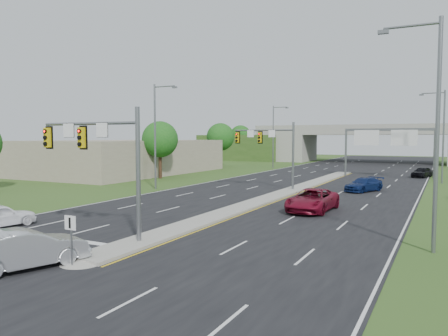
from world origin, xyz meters
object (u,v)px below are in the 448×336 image
car_far_a (312,200)px  keep_right_sign (71,232)px  signal_mast_near (103,151)px  sign_gantry (387,139)px  car_far_c (422,172)px  overpass (374,146)px  car_silver (26,249)px  signal_mast_far (272,144)px  car_far_b (364,185)px  car_white (0,216)px

car_far_a → keep_right_sign: bearing=-103.8°
signal_mast_near → sign_gantry: 45.88m
keep_right_sign → car_far_c: 52.94m
car_far_c → overpass: bearing=126.8°
signal_mast_near → car_far_c: signal_mast_near is taller
signal_mast_near → car_far_c: 49.31m
overpass → car_silver: (-1.50, -85.54, -2.71)m
signal_mast_near → car_silver: signal_mast_near is taller
signal_mast_far → car_far_b: bearing=16.9°
car_far_c → sign_gantry: bearing=-133.4°
sign_gantry → car_far_c: (4.32, 2.33, -4.50)m
car_far_b → signal_mast_far: bearing=-139.4°
keep_right_sign → car_far_b: bearing=78.5°
car_white → car_far_b: bearing=-107.3°
overpass → car_white: overpass is taller
signal_mast_near → signal_mast_far: 25.00m
signal_mast_near → car_far_a: bearing=61.6°
keep_right_sign → car_far_b: size_ratio=0.46×
sign_gantry → car_far_b: bearing=-90.4°
keep_right_sign → car_white: keep_right_sign is taller
sign_gantry → overpass: overpass is taller
keep_right_sign → signal_mast_near: bearing=116.9°
car_far_a → car_far_b: car_far_a is taller
sign_gantry → car_far_c: sign_gantry is taller
car_silver → car_far_a: bearing=-89.0°
keep_right_sign → car_silver: size_ratio=0.44×
car_white → overpass: bearing=-83.8°
car_far_a → signal_mast_near: bearing=-116.3°
car_far_a → overpass: bearing=96.5°
signal_mast_near → car_white: (-7.86, -0.47, -4.00)m
signal_mast_far → car_far_a: 14.00m
signal_mast_near → car_far_c: size_ratio=1.66×
car_far_c → car_white: bearing=-95.6°
overpass → car_far_a: (5.19, -66.27, -2.71)m
signal_mast_far → car_silver: 30.73m
signal_mast_far → car_silver: signal_mast_far is taller
car_far_c → car_far_b: bearing=-84.5°
car_white → car_far_c: bearing=-100.5°
signal_mast_near → car_silver: (0.76, -5.47, -3.89)m
car_silver → overpass: bearing=-70.9°
sign_gantry → car_far_b: sign_gantry is taller
keep_right_sign → sign_gantry: (6.68, 49.45, 3.72)m
sign_gantry → car_silver: (-8.18, -50.46, -4.40)m
car_far_b → car_far_c: (4.44, 19.65, 0.02)m
car_silver → sign_gantry: bearing=-79.1°
signal_mast_near → overpass: size_ratio=0.09×
signal_mast_near → overpass: (2.26, 80.07, -1.17)m
keep_right_sign → car_silver: 1.93m
signal_mast_far → car_white: 26.95m
keep_right_sign → sign_gantry: sign_gantry is taller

